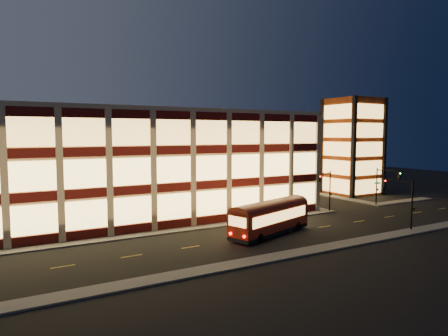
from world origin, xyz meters
TOP-DOWN VIEW (x-y plane):
  - ground at (0.00, 0.00)m, footprint 200.00×200.00m
  - sidewalk_office_south at (-3.00, 1.00)m, footprint 54.00×2.00m
  - sidewalk_office_east at (23.00, 17.00)m, footprint 2.00×30.00m
  - sidewalk_tower_south at (40.00, 1.00)m, footprint 14.00×2.00m
  - sidewalk_tower_west at (34.00, 17.00)m, footprint 2.00×30.00m
  - sidewalk_near at (0.00, -13.00)m, footprint 100.00×2.00m
  - office_building at (-2.91, 16.91)m, footprint 50.45×30.45m
  - stair_tower at (39.95, 11.95)m, footprint 8.60×8.60m
  - traffic_signal_far at (22.21, 0.24)m, footprint 3.79×1.87m
  - traffic_signal_right at (33.50, -0.62)m, footprint 1.20×4.37m
  - traffic_signal_near at (23.50, -11.03)m, footprint 0.32×4.45m
  - trolley_bus at (7.97, -5.81)m, footprint 11.77×6.33m

SIDE VIEW (x-z plane):
  - ground at x=0.00m, z-range 0.00..0.00m
  - sidewalk_office_south at x=-3.00m, z-range 0.00..0.15m
  - sidewalk_office_east at x=23.00m, z-range 0.00..0.15m
  - sidewalk_tower_south at x=40.00m, z-range 0.00..0.15m
  - sidewalk_tower_west at x=34.00m, z-range 0.00..0.15m
  - sidewalk_near at x=0.00m, z-range 0.00..0.15m
  - trolley_bus at x=7.97m, z-range 0.21..4.09m
  - traffic_signal_right at x=33.50m, z-range 1.10..7.10m
  - traffic_signal_far at x=22.21m, z-range 1.11..7.11m
  - traffic_signal_near at x=23.50m, z-range 1.13..7.13m
  - office_building at x=-2.91m, z-range 0.00..14.50m
  - stair_tower at x=39.95m, z-range -0.01..17.99m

